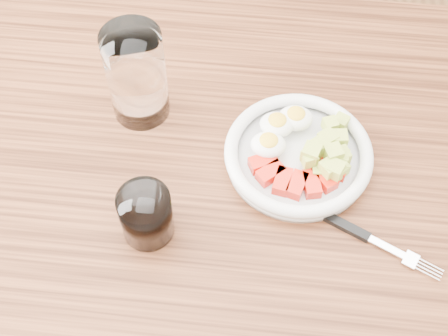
{
  "coord_description": "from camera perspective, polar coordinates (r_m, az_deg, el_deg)",
  "views": [
    {
      "loc": [
        0.05,
        -0.51,
        1.61
      ],
      "look_at": [
        -0.01,
        0.01,
        0.8
      ],
      "focal_mm": 50.0,
      "sensor_mm": 36.0,
      "label": 1
    }
  ],
  "objects": [
    {
      "name": "fork",
      "position": [
        0.96,
        11.91,
        -5.67
      ],
      "size": [
        0.2,
        0.11,
        0.01
      ],
      "color": "black",
      "rests_on": "dining_table"
    },
    {
      "name": "dining_table",
      "position": [
        1.07,
        0.48,
        -4.32
      ],
      "size": [
        1.5,
        0.9,
        0.77
      ],
      "color": "brown",
      "rests_on": "ground"
    },
    {
      "name": "water_glass",
      "position": [
        1.02,
        -8.01,
        8.39
      ],
      "size": [
        0.1,
        0.1,
        0.17
      ],
      "primitive_type": "cylinder",
      "color": "white",
      "rests_on": "dining_table"
    },
    {
      "name": "bowl",
      "position": [
        1.0,
        6.88,
        1.38
      ],
      "size": [
        0.24,
        0.24,
        0.06
      ],
      "color": "white",
      "rests_on": "dining_table"
    },
    {
      "name": "coffee_glass",
      "position": [
        0.91,
        -7.13,
        -4.29
      ],
      "size": [
        0.08,
        0.08,
        0.09
      ],
      "color": "white",
      "rests_on": "dining_table"
    }
  ]
}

